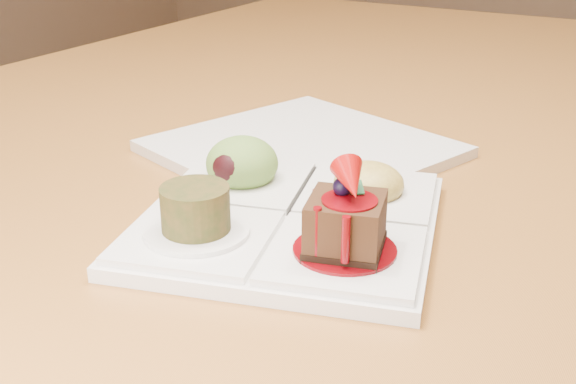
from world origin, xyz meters
The scene contains 3 objects.
dining_table centered at (0.00, 0.00, 0.68)m, with size 1.00×1.80×0.75m.
sampler_plate centered at (0.18, -0.27, 0.77)m, with size 0.29×0.29×0.09m.
second_plate centered at (0.11, -0.11, 0.76)m, with size 0.26×0.26×0.01m, color silver.
Camera 1 is at (0.45, -0.75, 1.02)m, focal length 45.00 mm.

